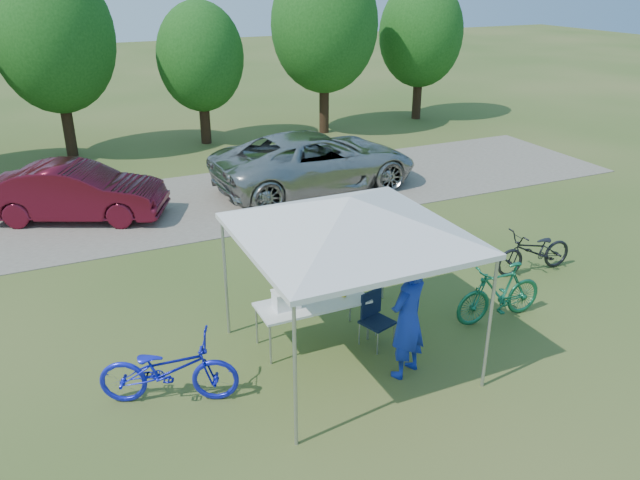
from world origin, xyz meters
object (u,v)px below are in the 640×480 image
object	(u,v)px
folding_chair	(374,314)
minivan	(316,161)
cooler	(286,299)
bike_green	(499,293)
folding_table	(313,304)
bike_dark	(535,251)
sedan	(77,192)
bike_blue	(169,369)
cyclist	(408,318)

from	to	relation	value
folding_chair	minivan	world-z (taller)	minivan
cooler	bike_green	bearing A→B (deg)	-10.52
folding_table	bike_dark	size ratio (longest dim) A/B	1.04
folding_table	cooler	bearing A→B (deg)	-180.00
minivan	sedan	xyz separation A→B (m)	(-6.27, 0.32, -0.11)
cooler	bike_blue	world-z (taller)	cooler
bike_dark	cooler	bearing A→B (deg)	-81.81
bike_blue	bike_dark	bearing A→B (deg)	-60.09
cyclist	bike_green	distance (m)	2.49
bike_blue	cooler	bearing A→B (deg)	-52.62
folding_table	bike_green	world-z (taller)	bike_green
folding_chair	cyclist	world-z (taller)	cyclist
folding_table	minivan	size ratio (longest dim) A/B	0.32
bike_dark	sedan	size ratio (longest dim) A/B	0.42
folding_chair	bike_blue	size ratio (longest dim) A/B	0.45
folding_chair	minivan	size ratio (longest dim) A/B	0.16
cooler	sedan	bearing A→B (deg)	108.76
cooler	minivan	world-z (taller)	minivan
cyclist	bike_blue	bearing A→B (deg)	-37.86
folding_table	folding_chair	distance (m)	1.03
folding_table	cooler	size ratio (longest dim) A/B	4.31
folding_chair	cooler	size ratio (longest dim) A/B	2.11
bike_green	bike_dark	world-z (taller)	bike_green
cooler	folding_chair	bearing A→B (deg)	-17.35
folding_table	bike_dark	world-z (taller)	bike_dark
folding_table	minivan	bearing A→B (deg)	65.41
folding_chair	bike_green	distance (m)	2.37
cyclist	folding_table	bearing A→B (deg)	-80.61
folding_chair	sedan	size ratio (longest dim) A/B	0.21
folding_table	minivan	distance (m)	7.86
cooler	cyclist	bearing A→B (deg)	-45.46
bike_blue	minivan	bearing A→B (deg)	-14.82
folding_table	bike_blue	xyz separation A→B (m)	(-2.48, -0.56, -0.19)
folding_chair	bike_green	xyz separation A→B (m)	(2.35, -0.26, -0.00)
cooler	minivan	xyz separation A→B (m)	(3.73, 7.15, -0.08)
folding_chair	bike_blue	world-z (taller)	bike_blue
cooler	bike_green	xyz separation A→B (m)	(3.72, -0.69, -0.38)
folding_table	bike_dark	xyz separation A→B (m)	(5.17, 0.52, -0.25)
bike_blue	bike_dark	world-z (taller)	bike_blue
bike_dark	sedan	xyz separation A→B (m)	(-8.16, 6.96, 0.25)
bike_dark	bike_blue	bearing A→B (deg)	-79.05
cyclist	minivan	xyz separation A→B (m)	(2.35, 8.55, -0.15)
bike_dark	sedan	distance (m)	10.73
minivan	sedan	distance (m)	6.28
bike_green	sedan	bearing A→B (deg)	-141.15
cooler	bike_dark	xyz separation A→B (m)	(5.62, 0.52, -0.44)
bike_dark	minivan	size ratio (longest dim) A/B	0.30
bike_blue	bike_dark	distance (m)	7.72
cyclist	minivan	size ratio (longest dim) A/B	0.34
cooler	cyclist	xyz separation A→B (m)	(1.38, -1.40, 0.06)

